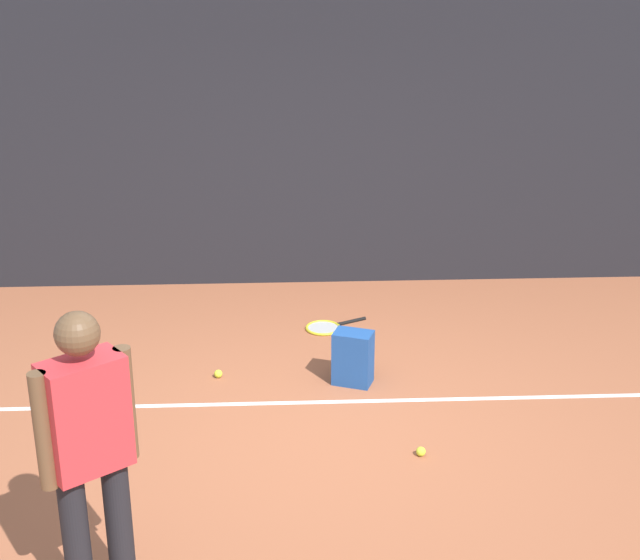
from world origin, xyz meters
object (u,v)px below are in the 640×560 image
object	(u,v)px
backpack	(354,358)
tennis_player	(89,447)
tennis_ball_near_player	(218,374)
tennis_ball_by_fence	(421,451)
tennis_racket	(326,327)

from	to	relation	value
backpack	tennis_player	bearing A→B (deg)	79.13
tennis_ball_near_player	tennis_ball_by_fence	size ratio (longest dim) A/B	1.00
tennis_player	backpack	world-z (taller)	tennis_player
tennis_ball_near_player	tennis_ball_by_fence	xyz separation A→B (m)	(1.46, -1.25, 0.00)
tennis_racket	backpack	xyz separation A→B (m)	(0.16, -1.06, 0.20)
tennis_player	tennis_ball_by_fence	distance (m)	2.54
tennis_racket	tennis_ball_near_player	bearing A→B (deg)	18.77
backpack	tennis_ball_near_player	bearing A→B (deg)	14.13
tennis_racket	tennis_ball_by_fence	world-z (taller)	tennis_ball_by_fence
tennis_player	tennis_ball_near_player	bearing A→B (deg)	43.71
tennis_racket	backpack	world-z (taller)	backpack
tennis_racket	tennis_ball_by_fence	distance (m)	2.25
tennis_racket	tennis_ball_near_player	xyz separation A→B (m)	(-0.92, -0.93, 0.02)
tennis_racket	tennis_ball_by_fence	bearing A→B (deg)	77.33
tennis_ball_near_player	backpack	bearing A→B (deg)	-6.53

